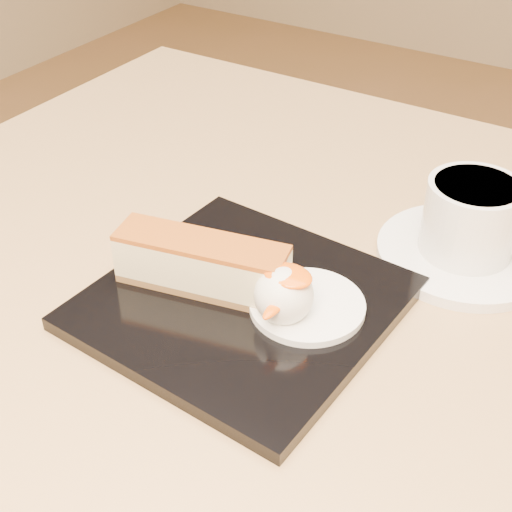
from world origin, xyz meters
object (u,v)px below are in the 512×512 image
Objects in this scene: table at (243,398)px; ice_cream_scoop at (284,295)px; cheesecake at (202,264)px; dessert_plate at (243,303)px; coffee_cup at (473,217)px; saucer at (463,254)px.

table is 17.69× the size of ice_cream_scoop.
dessert_plate is at bearing -4.12° from cheesecake.
cheesecake is 0.08m from ice_cream_scoop.
dessert_plate is 0.21m from coffee_cup.
coffee_cup is at bearing 61.80° from ice_cream_scoop.
dessert_plate is (0.03, -0.04, 0.16)m from table.
coffee_cup is at bearing 37.93° from table.
dessert_plate is 0.05m from cheesecake.
table is 0.17m from dessert_plate.
saucer is 1.40× the size of coffee_cup.
dessert_plate is 0.05m from ice_cream_scoop.
cheesecake is at bearing -171.87° from dessert_plate.
cheesecake is 1.34× the size of coffee_cup.
cheesecake is (-0.03, -0.00, 0.03)m from dessert_plate.
coffee_cup is at bearing 1.36° from saucer.
saucer is (0.09, 0.16, -0.03)m from ice_cream_scoop.
table is at bearing 146.82° from ice_cream_scoop.
saucer reaches higher than table.
ice_cream_scoop is 0.30× the size of saucer.
coffee_cup is (0.09, 0.16, 0.01)m from ice_cream_scoop.
coffee_cup reaches higher than dessert_plate.
saucer is (0.16, 0.16, -0.03)m from cheesecake.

